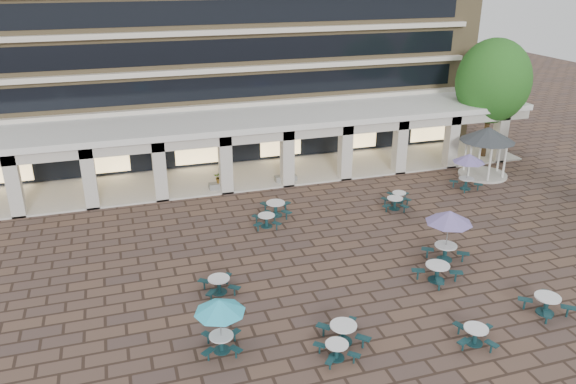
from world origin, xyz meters
name	(u,v)px	position (x,y,z in m)	size (l,w,h in m)	color
ground	(322,280)	(0.00, 0.00, 0.00)	(120.00, 120.00, 0.00)	brown
retail_arcade	(248,136)	(0.00, 14.80, 3.00)	(42.00, 6.60, 4.40)	white
picnic_table_1	(343,332)	(-0.91, -4.71, 0.49)	(1.85, 1.85, 0.82)	#153D3F
picnic_table_2	(547,303)	(8.26, -5.48, 0.50)	(2.02, 2.02, 0.83)	#153D3F
picnic_table_3	(437,271)	(5.19, -1.69, 0.51)	(2.32, 2.32, 0.86)	#153D3F
picnic_table_4	(220,308)	(-5.64, -3.80, 1.97)	(2.00, 2.00, 2.31)	#153D3F
picnic_table_5	(337,349)	(-1.53, -5.57, 0.40)	(1.57, 1.57, 0.68)	#153D3F
picnic_table_6	(449,219)	(6.67, -0.03, 2.31)	(2.36, 2.36, 2.72)	#153D3F
picnic_table_7	(475,334)	(4.08, -6.37, 0.44)	(2.01, 2.01, 0.73)	#153D3F
picnic_table_8	(219,284)	(-4.93, 0.39, 0.45)	(1.83, 1.83, 0.76)	#153D3F
picnic_table_9	(276,208)	(-0.05, 7.83, 0.51)	(2.22, 2.22, 0.85)	#153D3F
picnic_table_10	(399,196)	(8.02, 7.47, 0.39)	(1.74, 1.74, 0.65)	#153D3F
picnic_table_11	(469,159)	(13.36, 8.11, 2.09)	(2.13, 2.13, 2.47)	#153D3F
picnic_table_12	(266,220)	(-0.99, 6.50, 0.44)	(1.83, 1.83, 0.73)	#153D3F
picnic_table_13	(395,202)	(7.23, 6.55, 0.44)	(2.00, 2.00, 0.74)	#153D3F
gazebo	(487,140)	(16.01, 9.96, 2.67)	(3.80, 3.80, 3.54)	beige
tree_east_c	(493,81)	(18.52, 13.45, 5.97)	(5.48, 5.48, 9.13)	#45321B
planter_left	(220,182)	(-2.43, 12.90, 0.56)	(1.50, 0.87, 1.33)	gray
planter_right	(286,176)	(2.16, 12.90, 0.47)	(1.50, 0.77, 1.21)	gray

